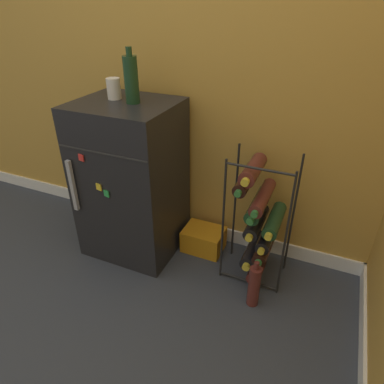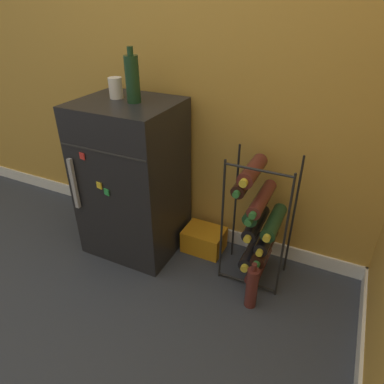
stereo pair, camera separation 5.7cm
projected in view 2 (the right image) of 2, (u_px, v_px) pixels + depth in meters
The scene contains 8 objects.
ground_plane at pixel (187, 314), 1.72m from camera, with size 14.00×14.00×0.00m, color #333842.
wall_back at pixel (249, 31), 1.62m from camera, with size 6.61×0.07×2.50m.
mini_fridge at pixel (133, 180), 1.99m from camera, with size 0.53×0.49×0.91m.
wine_rack at pixel (259, 222), 1.78m from camera, with size 0.33×0.33×0.73m.
soda_box at pixel (204, 239), 2.12m from camera, with size 0.24×0.18×0.14m.
fridge_top_cup at pixel (116, 88), 1.79m from camera, with size 0.07×0.07×0.11m.
fridge_top_bottle at pixel (132, 79), 1.69m from camera, with size 0.07×0.07×0.27m.
loose_bottle_floor at pixel (252, 287), 1.71m from camera, with size 0.06×0.06×0.28m.
Camera 2 is at (0.54, -1.05, 1.39)m, focal length 32.00 mm.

